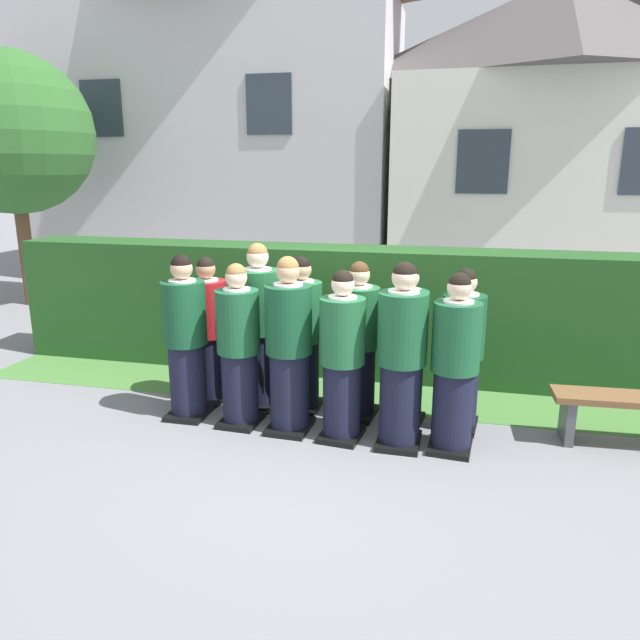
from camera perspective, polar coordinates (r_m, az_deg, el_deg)
The scene contains 19 objects.
ground_plane at distance 5.81m, azimuth -0.56°, elevation -10.67°, with size 60.00×60.00×0.00m, color slate.
student_front_row_0 at distance 6.05m, azimuth -12.76°, elevation -2.00°, with size 0.43×0.48×1.66m.
student_front_row_1 at distance 5.79m, azimuth -7.80°, elevation -2.82°, with size 0.42×0.47×1.60m.
student_front_row_2 at distance 5.59m, azimuth -3.00°, elevation -2.86°, with size 0.44×0.54×1.69m.
student_front_row_3 at distance 5.43m, azimuth 2.14°, elevation -3.89°, with size 0.41×0.49×1.59m.
student_front_row_4 at distance 5.33m, azimuth 7.82°, elevation -3.85°, with size 0.44×0.53×1.69m.
student_front_row_5 at distance 5.34m, azimuth 12.79°, elevation -4.50°, with size 0.42×0.49×1.61m.
student_in_red_blazer at distance 6.45m, azimuth -10.62°, elevation -1.27°, with size 0.41×0.52×1.57m.
student_rear_row_1 at distance 6.22m, azimuth -5.83°, elevation -0.92°, with size 0.46×0.57×1.73m.
student_rear_row_2 at distance 6.08m, azimuth -1.77°, elevation -1.77°, with size 0.42×0.47×1.61m.
student_rear_row_3 at distance 5.92m, azimuth 3.68°, elevation -2.36°, with size 0.41×0.52×1.59m.
student_rear_row_4 at distance 5.79m, azimuth 8.20°, elevation -2.85°, with size 0.43×0.53×1.60m.
student_rear_row_5 at distance 5.80m, azimuth 13.43°, elevation -3.20°, with size 0.41×0.52×1.57m.
hedge at distance 7.24m, azimuth 2.86°, elevation 0.90°, with size 8.51×0.70×1.54m.
school_building_main at distance 14.29m, azimuth -9.95°, elevation 21.28°, with size 8.38×3.62×8.20m.
school_building_annex at distance 13.08m, azimuth 21.47°, elevation 16.05°, with size 6.38×3.62×5.92m.
oak_tree_left at distance 12.04m, azimuth -27.48°, elevation 15.55°, with size 2.77×2.77×4.41m.
wooden_bench at distance 6.11m, azimuth 27.83°, elevation -7.59°, with size 1.42×0.43×0.48m.
lawn_strip at distance 6.73m, azimuth 1.53°, elevation -7.03°, with size 8.51×0.90×0.01m, color #477A38.
Camera 1 is at (1.26, -5.11, 2.47)m, focal length 33.36 mm.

